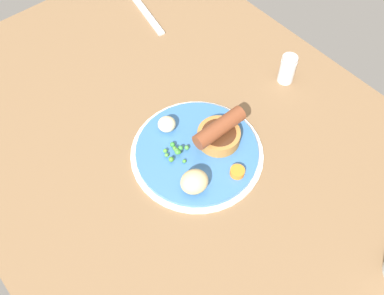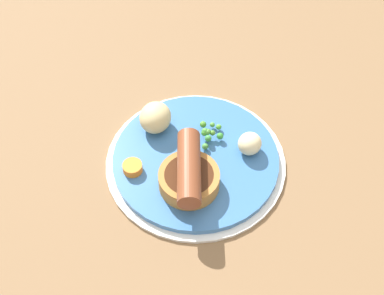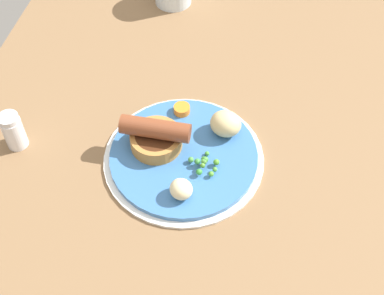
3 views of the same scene
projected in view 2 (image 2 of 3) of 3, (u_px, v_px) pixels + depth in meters
The scene contains 7 objects.
dining_table at pixel (233, 169), 77.70cm from camera, with size 110.00×80.00×3.00cm, color brown.
dinner_plate at pixel (196, 161), 76.03cm from camera, with size 25.61×25.61×1.40cm.
sausage_pudding at pixel (189, 175), 70.74cm from camera, with size 8.26×10.97×5.60cm.
pea_pile at pixel (208, 133), 76.85cm from camera, with size 4.94×4.92×1.80cm.
potato_chunk_0 at pixel (250, 144), 74.95cm from camera, with size 3.51×3.30×3.08cm, color beige.
potato_chunk_2 at pixel (155, 117), 77.22cm from camera, with size 4.59×5.10×4.13cm, color #CCB77F.
carrot_slice_3 at pixel (132, 167), 73.57cm from camera, with size 2.73×2.73×1.25cm, color orange.
Camera 2 is at (5.88, 44.83, 65.05)cm, focal length 50.00 mm.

